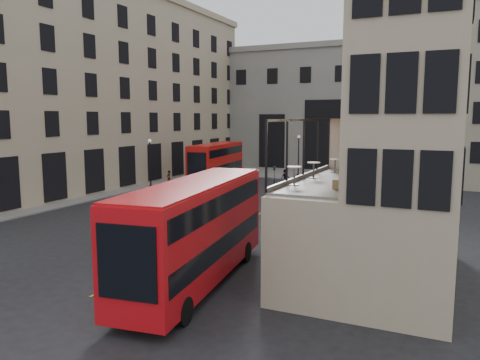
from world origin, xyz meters
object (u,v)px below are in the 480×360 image
at_px(bus_near, 196,227).
at_px(pedestrian_d, 362,169).
at_px(traffic_light_far, 212,160).
at_px(car_b, 336,183).
at_px(car_a, 184,195).
at_px(cafe_table_far, 335,164).
at_px(cafe_table_mid, 314,168).
at_px(car_c, 238,174).
at_px(bus_far, 216,161).
at_px(cafe_chair_a, 339,184).
at_px(cafe_chair_d, 371,168).
at_px(cafe_table_near, 294,173).
at_px(street_lamp_a, 150,167).
at_px(cafe_chair_c, 351,173).
at_px(cyclist, 254,199).
at_px(pedestrian_a, 200,172).
at_px(pedestrian_c, 356,169).
at_px(traffic_light_near, 274,183).
at_px(bicycle, 274,204).
at_px(pedestrian_e, 169,178).
at_px(street_lamp_b, 298,159).
at_px(pedestrian_b, 285,177).
at_px(cafe_chair_b, 347,174).

bearing_deg(bus_near, pedestrian_d, 90.31).
height_order(traffic_light_far, car_b, traffic_light_far).
relative_size(car_a, pedestrian_d, 2.56).
bearing_deg(cafe_table_far, cafe_table_mid, -99.30).
relative_size(car_c, pedestrian_d, 3.02).
xyz_separation_m(bus_far, cafe_chair_a, (20.62, -28.48, 2.26)).
bearing_deg(cafe_chair_d, car_c, 128.54).
bearing_deg(cafe_table_near, cafe_table_mid, 87.48).
relative_size(street_lamp_a, cafe_chair_c, 6.57).
relative_size(car_b, cyclist, 2.35).
relative_size(pedestrian_a, cafe_table_mid, 1.97).
height_order(pedestrian_c, pedestrian_d, pedestrian_d).
relative_size(cyclist, pedestrian_d, 1.04).
bearing_deg(traffic_light_far, traffic_light_near, -48.81).
bearing_deg(bus_far, car_c, 54.15).
height_order(cafe_chair_c, cafe_chair_d, cafe_chair_c).
xyz_separation_m(car_c, pedestrian_a, (-5.62, 0.78, -0.04)).
xyz_separation_m(bicycle, cafe_chair_a, (9.00, -16.55, 4.35)).
distance_m(pedestrian_d, cafe_chair_a, 41.97).
relative_size(street_lamp_a, bus_far, 0.46).
distance_m(traffic_light_near, street_lamp_a, 17.09).
relative_size(street_lamp_a, pedestrian_e, 3.25).
bearing_deg(cyclist, street_lamp_a, 76.91).
relative_size(street_lamp_b, cafe_chair_a, 7.06).
distance_m(car_a, car_b, 17.18).
xyz_separation_m(pedestrian_b, cafe_chair_a, (13.06, -30.96, 3.99)).
height_order(cafe_table_far, cafe_chair_a, cafe_chair_a).
distance_m(street_lamp_a, cafe_chair_b, 29.90).
relative_size(car_c, pedestrian_b, 3.37).
height_order(street_lamp_a, pedestrian_c, street_lamp_a).
xyz_separation_m(traffic_light_far, street_lamp_b, (9.00, 6.00, -0.03)).
height_order(pedestrian_d, cafe_chair_c, cafe_chair_c).
height_order(traffic_light_near, car_a, traffic_light_near).
height_order(street_lamp_a, pedestrian_e, street_lamp_a).
relative_size(bus_near, pedestrian_b, 7.23).
distance_m(street_lamp_a, pedestrian_d, 27.33).
relative_size(street_lamp_b, pedestrian_b, 3.19).
height_order(car_c, bicycle, car_c).
relative_size(pedestrian_a, cafe_chair_d, 1.97).
distance_m(cafe_chair_a, cafe_chair_d, 6.79).
bearing_deg(cafe_chair_a, traffic_light_near, 119.50).
xyz_separation_m(cyclist, pedestrian_e, (-14.40, 9.52, -0.15)).
distance_m(street_lamp_b, pedestrian_b, 6.11).
bearing_deg(bus_near, cafe_chair_d, 52.04).
xyz_separation_m(bus_far, pedestrian_d, (14.28, 12.82, -1.64)).
height_order(traffic_light_far, bus_near, bus_near).
bearing_deg(bus_near, bus_far, 115.95).
relative_size(car_c, pedestrian_c, 3.30).
distance_m(car_b, pedestrian_d, 12.16).
bearing_deg(street_lamp_b, cafe_table_near, -72.72).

